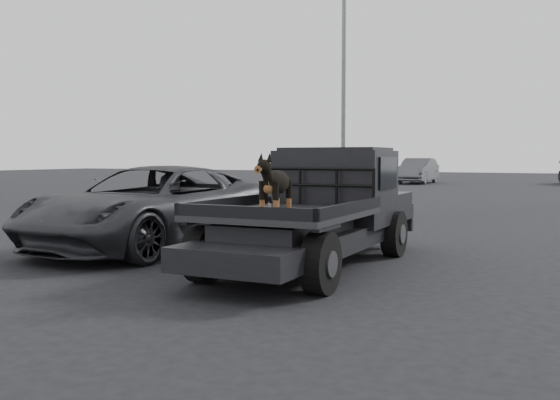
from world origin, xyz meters
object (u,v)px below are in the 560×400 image
at_px(parked_suv, 153,207).
at_px(flatbed_ute, 313,236).
at_px(distant_car_a, 418,171).
at_px(dog, 276,187).
at_px(floodlight_near, 344,14).

bearing_deg(parked_suv, flatbed_ute, -6.42).
bearing_deg(distant_car_a, flatbed_ute, -79.22).
distance_m(flatbed_ute, parked_suv, 3.43).
bearing_deg(flatbed_ute, dog, -80.43).
height_order(flatbed_ute, dog, dog).
distance_m(dog, distant_car_a, 32.33).
distance_m(dog, floodlight_near, 20.12).
bearing_deg(parked_suv, dog, -30.61).
bearing_deg(floodlight_near, flatbed_ute, -71.26).
distance_m(parked_suv, floodlight_near, 17.30).
xyz_separation_m(parked_suv, floodlight_near, (-2.16, 15.75, 6.83)).
relative_size(dog, distant_car_a, 0.16).
bearing_deg(flatbed_ute, parked_suv, 170.69).
xyz_separation_m(flatbed_ute, distant_car_a, (-5.62, 29.88, 0.32)).
height_order(parked_suv, distant_car_a, distant_car_a).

